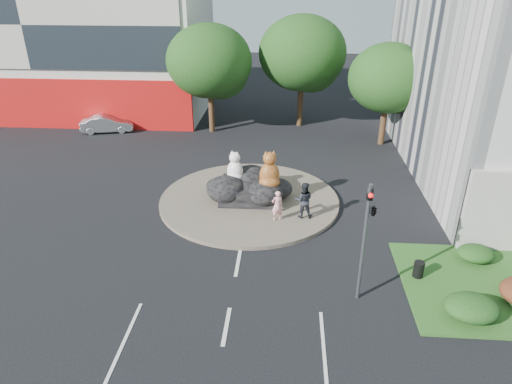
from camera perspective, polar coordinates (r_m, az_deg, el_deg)
ground at (r=17.48m, az=-3.72°, el=-16.42°), size 120.00×120.00×0.00m
roundabout_island at (r=25.64m, az=-0.85°, el=-0.97°), size 10.00×10.00×0.20m
rock_plinth at (r=25.39m, az=-0.85°, el=0.13°), size 3.20×2.60×0.90m
shophouse_block at (r=45.62m, az=-23.05°, el=17.21°), size 25.20×12.30×17.40m
tree_left at (r=35.88m, az=-5.72°, el=15.58°), size 6.46×6.46×8.27m
tree_mid at (r=37.31m, az=5.90°, el=16.46°), size 6.84×6.84×8.76m
tree_right at (r=34.29m, az=16.32°, el=13.13°), size 5.70×5.70×7.30m
hedge_near_green at (r=19.07m, az=25.35°, el=-12.94°), size 2.00×1.60×0.90m
hedge_back_green at (r=22.53m, az=25.78°, el=-6.93°), size 1.60×1.28×0.72m
traffic_light at (r=17.12m, az=14.00°, el=-3.25°), size 0.44×1.24×5.00m
cat_white at (r=25.23m, az=-2.65°, el=3.27°), size 1.38×1.33×1.77m
cat_tabby at (r=24.42m, az=1.71°, el=2.91°), size 1.47×1.34×2.11m
kitten_calico at (r=24.66m, az=-4.39°, el=-0.89°), size 0.64×0.62×0.82m
kitten_white at (r=24.18m, az=2.88°, el=-1.48°), size 0.61×0.62×0.78m
pedestrian_pink at (r=23.10m, az=2.68°, el=-1.70°), size 0.69×0.56×1.62m
pedestrian_dark at (r=23.39m, az=5.98°, el=-1.01°), size 0.95×0.74×1.94m
parked_car at (r=38.50m, az=-18.12°, el=8.11°), size 4.26×2.28×1.33m
litter_bin at (r=20.54m, az=19.66°, el=-9.09°), size 0.52×0.52×0.70m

